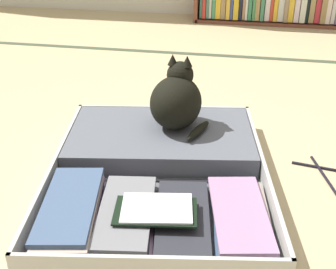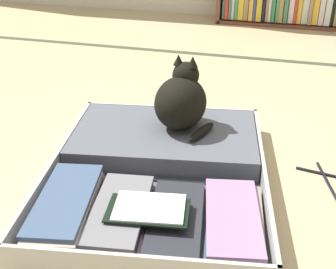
{
  "view_description": "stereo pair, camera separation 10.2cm",
  "coord_description": "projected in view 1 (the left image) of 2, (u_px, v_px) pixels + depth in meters",
  "views": [
    {
      "loc": [
        0.14,
        -1.32,
        0.88
      ],
      "look_at": [
        -0.09,
        -0.05,
        0.18
      ],
      "focal_mm": 47.32,
      "sensor_mm": 36.0,
      "label": 1
    },
    {
      "loc": [
        0.24,
        -1.3,
        0.88
      ],
      "look_at": [
        -0.09,
        -0.05,
        0.18
      ],
      "focal_mm": 47.32,
      "sensor_mm": 36.0,
      "label": 2
    }
  ],
  "objects": [
    {
      "name": "open_suitcase",
      "position": [
        157.0,
        167.0,
        1.55
      ],
      "size": [
        0.85,
        1.0,
        0.1
      ],
      "color": "#B8B8AF",
      "rests_on": "ground_plane"
    },
    {
      "name": "ground_plane",
      "position": [
        196.0,
        174.0,
        1.58
      ],
      "size": [
        10.0,
        10.0,
        0.0
      ],
      "primitive_type": "plane",
      "color": "tan"
    },
    {
      "name": "black_cat",
      "position": [
        177.0,
        100.0,
        1.66
      ],
      "size": [
        0.25,
        0.26,
        0.27
      ],
      "color": "black",
      "rests_on": "open_suitcase"
    },
    {
      "name": "tatami_border",
      "position": [
        224.0,
        56.0,
        2.76
      ],
      "size": [
        4.8,
        0.05,
        0.0
      ],
      "color": "#3B4731",
      "rests_on": "ground_plane"
    }
  ]
}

